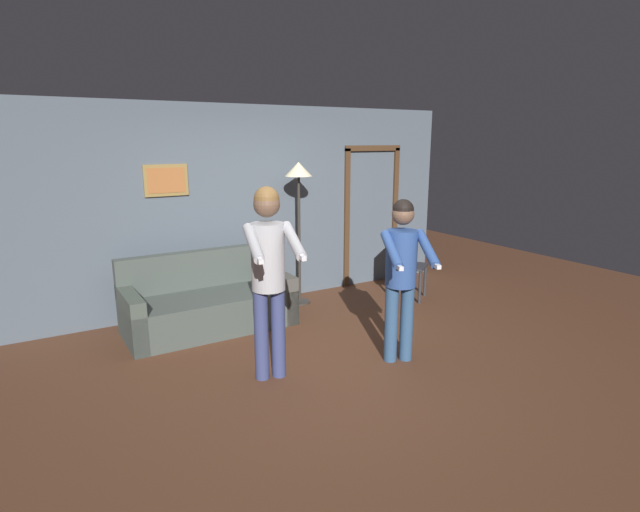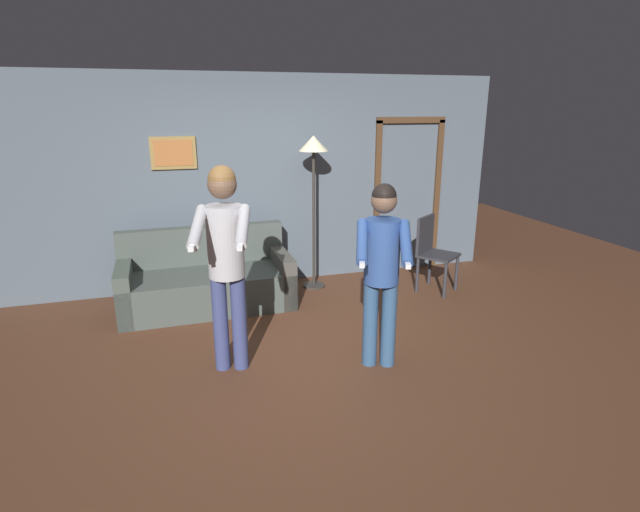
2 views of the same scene
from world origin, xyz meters
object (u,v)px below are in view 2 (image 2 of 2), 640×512
at_px(couch, 207,283).
at_px(torchiere_lamp, 314,161).
at_px(dining_chair_distant, 432,249).
at_px(person_standing_left, 225,250).
at_px(person_standing_right, 382,261).

bearing_deg(couch, torchiere_lamp, 10.88).
bearing_deg(dining_chair_distant, couch, 174.32).
bearing_deg(person_standing_left, torchiere_lamp, 54.61).
height_order(person_standing_left, dining_chair_distant, person_standing_left).
distance_m(couch, person_standing_left, 1.73).
bearing_deg(couch, person_standing_left, -86.97).
bearing_deg(torchiere_lamp, person_standing_right, -90.38).
bearing_deg(person_standing_right, dining_chair_distant, 48.80).
bearing_deg(person_standing_left, dining_chair_distant, 25.56).
relative_size(couch, person_standing_left, 1.08).
xyz_separation_m(person_standing_left, person_standing_right, (1.26, -0.31, -0.12)).
xyz_separation_m(torchiere_lamp, person_standing_left, (-1.27, -1.79, -0.50)).
height_order(couch, person_standing_left, person_standing_left).
height_order(torchiere_lamp, person_standing_right, torchiere_lamp).
bearing_deg(person_standing_left, person_standing_right, -13.95).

